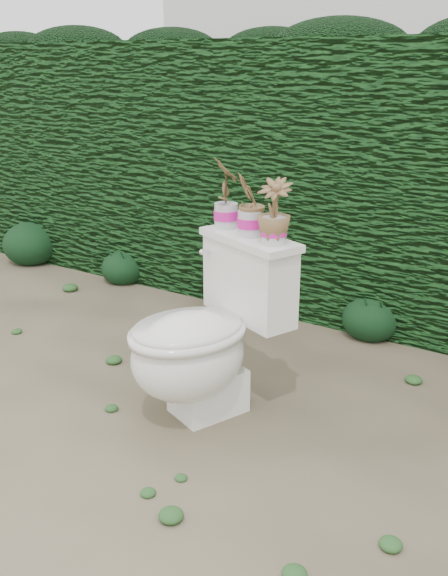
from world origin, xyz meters
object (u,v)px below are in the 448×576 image
Objects in this scene: toilet at (204,339)px; potted_plant_left at (226,195)px; potted_plant_center at (250,206)px; potted_plant_right at (274,214)px.

toilet is 0.64m from potted_plant_left.
potted_plant_left reaches higher than toilet.
potted_plant_center is (0.16, -0.07, -0.02)m from potted_plant_left.
toilet is at bearing 147.66° from potted_plant_left.
potted_plant_right reaches higher than toilet.
potted_plant_left is at bearing 126.14° from toilet.
potted_plant_left is at bearing -117.76° from potted_plant_center.
potted_plant_left is 1.17× the size of potted_plant_center.
toilet is 2.68× the size of potted_plant_left.
potted_plant_center reaches higher than toilet.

